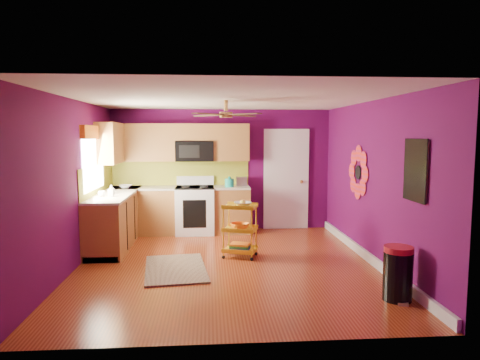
{
  "coord_description": "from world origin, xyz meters",
  "views": [
    {
      "loc": [
        -0.26,
        -6.37,
        1.97
      ],
      "look_at": [
        0.23,
        0.4,
        1.26
      ],
      "focal_mm": 32.0,
      "sensor_mm": 36.0,
      "label": 1
    }
  ],
  "objects": [
    {
      "name": "counter_dish",
      "position": [
        -1.9,
        2.08,
        0.97
      ],
      "size": [
        0.25,
        0.25,
        0.06
      ],
      "primitive_type": "imported",
      "color": "white",
      "rests_on": "lower_cabinets"
    },
    {
      "name": "rolling_cart",
      "position": [
        0.23,
        0.39,
        0.48
      ],
      "size": [
        0.61,
        0.52,
        0.94
      ],
      "color": "yellow",
      "rests_on": "ground"
    },
    {
      "name": "counter_cup",
      "position": [
        -2.08,
        0.93,
        0.99
      ],
      "size": [
        0.12,
        0.12,
        0.09
      ],
      "primitive_type": "imported",
      "color": "white",
      "rests_on": "lower_cabinets"
    },
    {
      "name": "room_envelope",
      "position": [
        0.03,
        0.0,
        1.63
      ],
      "size": [
        4.54,
        5.04,
        2.52
      ],
      "color": "#500947",
      "rests_on": "ground"
    },
    {
      "name": "soap_bottle_b",
      "position": [
        -1.98,
        1.24,
        1.02
      ],
      "size": [
        0.12,
        0.12,
        0.16
      ],
      "primitive_type": "imported",
      "color": "white",
      "rests_on": "lower_cabinets"
    },
    {
      "name": "ground",
      "position": [
        0.0,
        0.0,
        0.0
      ],
      "size": [
        5.0,
        5.0,
        0.0
      ],
      "primitive_type": "plane",
      "color": "maroon",
      "rests_on": "ground"
    },
    {
      "name": "electric_range",
      "position": [
        -0.55,
        2.17,
        0.48
      ],
      "size": [
        0.76,
        0.66,
        1.13
      ],
      "color": "white",
      "rests_on": "ground"
    },
    {
      "name": "shag_rug",
      "position": [
        -0.77,
        -0.18,
        0.01
      ],
      "size": [
        1.03,
        1.51,
        0.02
      ],
      "primitive_type": "cube",
      "rotation": [
        0.0,
        0.0,
        0.12
      ],
      "color": "black",
      "rests_on": "ground"
    },
    {
      "name": "ceiling_fan",
      "position": [
        0.0,
        0.2,
        2.29
      ],
      "size": [
        1.01,
        1.01,
        0.26
      ],
      "color": "#BF8C3F",
      "rests_on": "ground"
    },
    {
      "name": "toaster",
      "position": [
        0.4,
        2.31,
        1.03
      ],
      "size": [
        0.22,
        0.15,
        0.18
      ],
      "primitive_type": "cube",
      "color": "beige",
      "rests_on": "lower_cabinets"
    },
    {
      "name": "trash_can",
      "position": [
        1.98,
        -1.56,
        0.33
      ],
      "size": [
        0.44,
        0.44,
        0.66
      ],
      "color": "black",
      "rests_on": "ground"
    },
    {
      "name": "left_window",
      "position": [
        -2.22,
        1.05,
        1.74
      ],
      "size": [
        0.08,
        1.35,
        1.08
      ],
      "color": "white",
      "rests_on": "ground"
    },
    {
      "name": "right_wall_art",
      "position": [
        2.23,
        -0.34,
        1.44
      ],
      "size": [
        0.04,
        2.74,
        1.04
      ],
      "color": "black",
      "rests_on": "ground"
    },
    {
      "name": "lower_cabinets",
      "position": [
        -1.35,
        1.82,
        0.43
      ],
      "size": [
        2.81,
        2.31,
        0.94
      ],
      "color": "brown",
      "rests_on": "ground"
    },
    {
      "name": "teal_kettle",
      "position": [
        0.14,
        2.13,
        1.02
      ],
      "size": [
        0.18,
        0.18,
        0.21
      ],
      "color": "#149787",
      "rests_on": "lower_cabinets"
    },
    {
      "name": "soap_bottle_a",
      "position": [
        -1.92,
        0.92,
        1.04
      ],
      "size": [
        0.09,
        0.09,
        0.19
      ],
      "primitive_type": "imported",
      "color": "#EA3F72",
      "rests_on": "lower_cabinets"
    },
    {
      "name": "upper_cabinetry",
      "position": [
        -1.24,
        2.17,
        1.8
      ],
      "size": [
        2.8,
        2.3,
        1.26
      ],
      "color": "brown",
      "rests_on": "ground"
    },
    {
      "name": "panel_door",
      "position": [
        1.35,
        2.47,
        1.02
      ],
      "size": [
        0.95,
        0.11,
        2.15
      ],
      "color": "white",
      "rests_on": "ground"
    }
  ]
}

